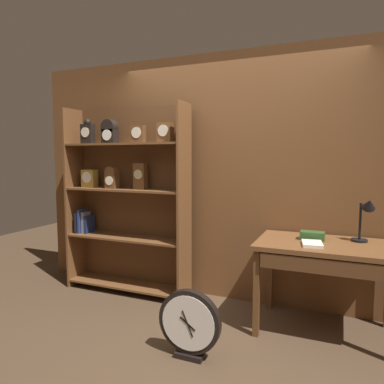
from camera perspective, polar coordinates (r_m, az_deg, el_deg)
The scene contains 8 objects.
ground_plane at distance 2.97m, azimuth -1.41°, elevation -25.09°, with size 10.00×10.00×0.00m, color #4C3826.
back_wood_panel at distance 3.76m, azimuth 6.56°, elevation 2.25°, with size 4.80×0.05×2.60m, color brown.
bookshelf at distance 4.04m, azimuth -10.67°, elevation -0.69°, with size 1.44×0.33×2.07m.
workbench at distance 3.27m, azimuth 20.61°, elevation -9.38°, with size 1.14×0.71×0.79m.
desk_lamp at distance 3.36m, azimuth 26.15°, elevation -3.24°, with size 0.19×0.19×0.41m.
toolbox_small at distance 3.34m, azimuth 18.76°, elevation -6.66°, with size 0.21×0.11×0.07m, color #2D5123.
open_repair_manual at distance 3.15m, azimuth 18.73°, elevation -7.87°, with size 0.16×0.22×0.03m, color silver.
round_clock_large at distance 2.85m, azimuth -0.41°, elevation -20.38°, with size 0.49×0.11×0.53m.
Camera 1 is at (1.06, -2.33, 1.52)m, focal length 33.23 mm.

